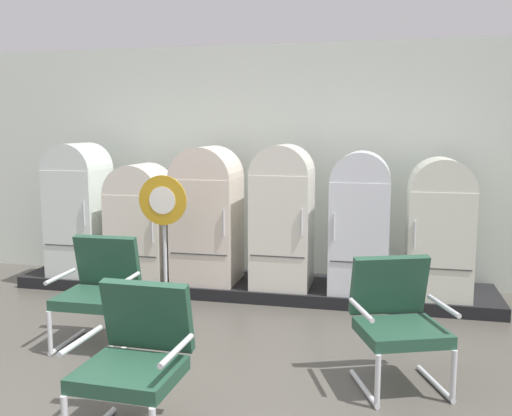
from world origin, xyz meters
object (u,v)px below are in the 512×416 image
object	(u,v)px
refrigerator_2	(207,211)
sign_stand	(164,247)
armchair_left	(99,286)
armchair_center	(136,354)
refrigerator_0	(79,205)
armchair_right	(397,316)
refrigerator_5	(439,223)
refrigerator_3	(282,212)
refrigerator_4	(360,218)
refrigerator_1	(141,219)

from	to	relation	value
refrigerator_2	sign_stand	size ratio (longest dim) A/B	1.08
armchair_left	armchair_center	size ratio (longest dim) A/B	1.00
refrigerator_2	sign_stand	xyz separation A→B (m)	(-0.12, -1.01, -0.22)
refrigerator_0	armchair_left	distance (m)	2.11
refrigerator_2	armchair_right	world-z (taller)	refrigerator_2
refrigerator_5	armchair_right	bearing A→B (deg)	-103.06
armchair_left	sign_stand	world-z (taller)	sign_stand
refrigerator_2	refrigerator_5	world-z (taller)	refrigerator_2
refrigerator_3	refrigerator_4	distance (m)	0.85
armchair_left	armchair_right	world-z (taller)	same
refrigerator_2	sign_stand	bearing A→B (deg)	-96.97
refrigerator_0	armchair_left	size ratio (longest dim) A/B	1.68
refrigerator_4	sign_stand	bearing A→B (deg)	-152.25
refrigerator_5	armchair_center	bearing A→B (deg)	-123.78
refrigerator_4	armchair_right	world-z (taller)	refrigerator_4
armchair_left	armchair_right	size ratio (longest dim) A/B	1.00
refrigerator_1	refrigerator_5	size ratio (longest dim) A/B	0.93
refrigerator_2	refrigerator_5	xyz separation A→B (m)	(2.56, 0.01, -0.05)
refrigerator_5	armchair_left	distance (m)	3.50
armchair_left	armchair_center	distance (m)	1.64
refrigerator_2	sign_stand	distance (m)	1.05
refrigerator_5	armchair_left	bearing A→B (deg)	-150.04
refrigerator_2	armchair_left	xyz separation A→B (m)	(-0.46, -1.73, -0.44)
refrigerator_5	refrigerator_2	bearing A→B (deg)	-179.80
refrigerator_3	armchair_center	world-z (taller)	refrigerator_3
sign_stand	refrigerator_3	bearing A→B (deg)	44.49
sign_stand	armchair_left	bearing A→B (deg)	-114.91
sign_stand	refrigerator_2	bearing A→B (deg)	83.03
refrigerator_0	refrigerator_1	world-z (taller)	refrigerator_0
refrigerator_0	refrigerator_2	xyz separation A→B (m)	(1.61, 0.02, -0.02)
armchair_center	sign_stand	xyz separation A→B (m)	(-0.63, 2.05, 0.21)
refrigerator_1	refrigerator_5	bearing A→B (deg)	0.73
refrigerator_0	refrigerator_5	size ratio (longest dim) A/B	1.09
armchair_center	refrigerator_3	bearing A→B (deg)	82.90
refrigerator_1	armchair_left	world-z (taller)	refrigerator_1
refrigerator_3	refrigerator_1	bearing A→B (deg)	-179.67
refrigerator_0	armchair_left	bearing A→B (deg)	-55.86
refrigerator_1	armchair_center	xyz separation A→B (m)	(1.32, -3.03, -0.32)
armchair_left	sign_stand	xyz separation A→B (m)	(0.33, 0.71, 0.21)
sign_stand	refrigerator_5	bearing A→B (deg)	20.88
refrigerator_0	refrigerator_1	xyz separation A→B (m)	(0.80, -0.01, -0.14)
refrigerator_0	refrigerator_5	distance (m)	4.17
refrigerator_1	sign_stand	size ratio (longest dim) A/B	0.93
refrigerator_4	armchair_center	size ratio (longest dim) A/B	1.61
refrigerator_4	refrigerator_5	bearing A→B (deg)	3.16
armchair_center	refrigerator_1	bearing A→B (deg)	113.54
refrigerator_4	armchair_left	distance (m)	2.80
refrigerator_1	armchair_right	xyz separation A→B (m)	(2.91, -1.94, -0.32)
refrigerator_2	armchair_right	bearing A→B (deg)	-43.24
refrigerator_4	armchair_left	bearing A→B (deg)	-142.31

